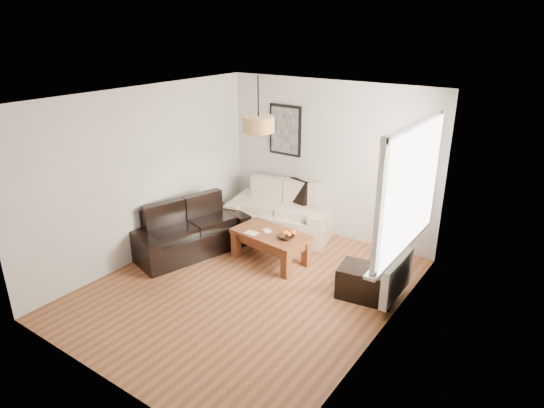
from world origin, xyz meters
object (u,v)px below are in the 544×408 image
Objects in this scene: loveseat_cream at (281,209)px; coffee_table at (271,247)px; ottoman at (367,283)px; sofa_leather at (190,228)px.

loveseat_cream reaches higher than coffee_table.
coffee_table is 1.64m from ottoman.
loveseat_cream is 1.62m from sofa_leather.
ottoman is at bearing -66.98° from sofa_leather.
coffee_table is 1.56× the size of ottoman.
loveseat_cream is 0.97× the size of sofa_leather.
coffee_table is at bearing 176.48° from ottoman.
sofa_leather is 1.56× the size of coffee_table.
ottoman is at bearing -39.92° from loveseat_cream.
loveseat_cream reaches higher than sofa_leather.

